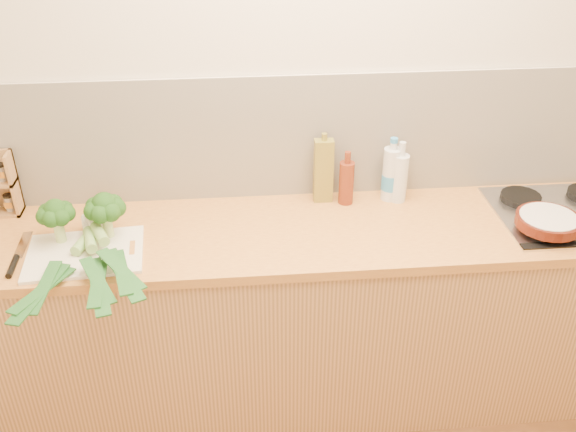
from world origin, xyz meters
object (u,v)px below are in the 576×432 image
object	(u,v)px
chefs_knife	(15,261)
skillet	(549,221)
chopping_board	(85,254)
gas_hob	(567,213)

from	to	relation	value
chefs_knife	skillet	distance (m)	2.05
chopping_board	gas_hob	bearing A→B (deg)	-1.30
gas_hob	chopping_board	bearing A→B (deg)	-176.70
skillet	gas_hob	bearing A→B (deg)	59.29
chopping_board	chefs_knife	distance (m)	0.25
gas_hob	chefs_knife	size ratio (longest dim) A/B	1.84
chefs_knife	skillet	world-z (taller)	skillet
chopping_board	skillet	size ratio (longest dim) A/B	1.20
gas_hob	chefs_knife	distance (m)	2.20
chefs_knife	chopping_board	bearing A→B (deg)	4.62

